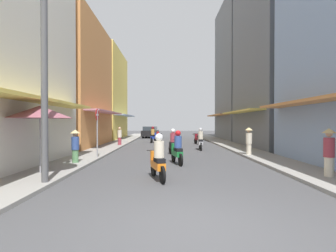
{
  "coord_description": "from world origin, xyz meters",
  "views": [
    {
      "loc": [
        -0.44,
        -4.76,
        1.93
      ],
      "look_at": [
        -0.3,
        20.68,
        1.61
      ],
      "focal_mm": 27.42,
      "sensor_mm": 36.0,
      "label": 1
    }
  ],
  "objects": [
    {
      "name": "parked_car",
      "position": [
        -2.57,
        28.55,
        0.74
      ],
      "size": [
        2.08,
        4.23,
        1.45
      ],
      "color": "black",
      "rests_on": "ground"
    },
    {
      "name": "motorbike_black",
      "position": [
        0.01,
        10.53,
        0.7
      ],
      "size": [
        0.76,
        1.74,
        1.58
      ],
      "color": "black",
      "rests_on": "ground"
    },
    {
      "name": "vendor_umbrella",
      "position": [
        -5.0,
        4.5,
        2.32
      ],
      "size": [
        2.23,
        2.23,
        2.55
      ],
      "color": "#99999E",
      "rests_on": "ground"
    },
    {
      "name": "motorbike_orange",
      "position": [
        -0.73,
        3.88,
        0.7
      ],
      "size": [
        0.7,
        1.76,
        1.58
      ],
      "color": "black",
      "rests_on": "ground"
    },
    {
      "name": "building_right_mid",
      "position": [
        8.84,
        15.26,
        8.23
      ],
      "size": [
        7.05,
        8.76,
        16.48
      ],
      "color": "slate",
      "rests_on": "ground"
    },
    {
      "name": "pedestrian_foreground",
      "position": [
        -4.3,
        16.29,
        0.79
      ],
      "size": [
        0.34,
        0.34,
        1.58
      ],
      "color": "#99333F",
      "rests_on": "ground"
    },
    {
      "name": "utility_pole",
      "position": [
        -4.16,
        3.07,
        3.69
      ],
      "size": [
        0.2,
        1.2,
        7.22
      ],
      "color": "#4C4C4F",
      "rests_on": "ground"
    },
    {
      "name": "building_left_mid",
      "position": [
        -8.84,
        16.02,
        5.03
      ],
      "size": [
        7.05,
        9.2,
        10.06
      ],
      "color": "#D88C4C",
      "rests_on": "ground"
    },
    {
      "name": "motorbike_silver",
      "position": [
        1.97,
        13.42,
        0.7
      ],
      "size": [
        0.55,
        1.81,
        1.58
      ],
      "color": "black",
      "rests_on": "ground"
    },
    {
      "name": "ground_plane",
      "position": [
        0.0,
        15.02,
        0.0
      ],
      "size": [
        83.7,
        83.7,
        0.0
      ],
      "primitive_type": "plane",
      "color": "#424244"
    },
    {
      "name": "motorbike_maroon",
      "position": [
        2.39,
        18.12,
        0.5
      ],
      "size": [
        0.7,
        1.76,
        0.96
      ],
      "color": "black",
      "rests_on": "ground"
    },
    {
      "name": "building_left_far",
      "position": [
        -8.84,
        25.89,
        5.17
      ],
      "size": [
        7.05,
        9.46,
        10.35
      ],
      "color": "#EFD159",
      "rests_on": "ground"
    },
    {
      "name": "sidewalk_left",
      "position": [
        -4.88,
        15.02,
        0.06
      ],
      "size": [
        1.94,
        46.05,
        0.12
      ],
      "primitive_type": "cube",
      "color": "gray",
      "rests_on": "ground"
    },
    {
      "name": "sidewalk_right",
      "position": [
        4.88,
        15.02,
        0.06
      ],
      "size": [
        1.94,
        46.05,
        0.12
      ],
      "primitive_type": "cube",
      "color": "gray",
      "rests_on": "ground"
    },
    {
      "name": "pedestrian_far",
      "position": [
        -4.6,
        6.91,
        0.91
      ],
      "size": [
        0.44,
        0.44,
        1.62
      ],
      "color": "#598C59",
      "rests_on": "ground"
    },
    {
      "name": "building_right_far",
      "position": [
        8.84,
        24.33,
        7.68
      ],
      "size": [
        7.05,
        8.55,
        15.37
      ],
      "color": "slate",
      "rests_on": "ground"
    },
    {
      "name": "street_sign_no_entry",
      "position": [
        -4.06,
        8.62,
        1.72
      ],
      "size": [
        0.07,
        0.6,
        2.65
      ],
      "color": "gray",
      "rests_on": "ground"
    },
    {
      "name": "motorbike_green",
      "position": [
        0.05,
        7.17,
        0.7
      ],
      "size": [
        0.65,
        1.78,
        1.58
      ],
      "color": "black",
      "rests_on": "ground"
    },
    {
      "name": "pedestrian_crossing",
      "position": [
        4.25,
        9.79,
        0.94
      ],
      "size": [
        0.44,
        0.44,
        1.67
      ],
      "color": "beige",
      "rests_on": "ground"
    },
    {
      "name": "motorbike_blue",
      "position": [
        -1.74,
        20.18,
        0.7
      ],
      "size": [
        0.64,
        1.78,
        1.58
      ],
      "color": "black",
      "rests_on": "ground"
    },
    {
      "name": "motorbike_red",
      "position": [
        -1.29,
        23.89,
        0.5
      ],
      "size": [
        0.78,
        1.73,
        0.96
      ],
      "color": "black",
      "rests_on": "ground"
    },
    {
      "name": "pedestrian_midway",
      "position": [
        5.03,
        3.83,
        0.98
      ],
      "size": [
        0.44,
        0.44,
        1.75
      ],
      "color": "beige",
      "rests_on": "ground"
    }
  ]
}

